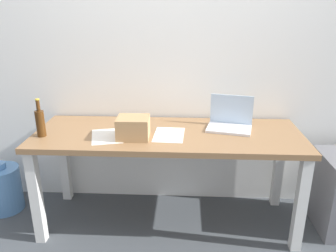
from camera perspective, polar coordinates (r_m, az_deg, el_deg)
The scene contains 10 objects.
ground_plane at distance 2.81m, azimuth 0.00°, elevation -15.65°, with size 8.00×8.00×0.00m, color #42474C.
back_wall at distance 2.71m, azimuth 0.45°, elevation 12.86°, with size 5.20×0.08×2.60m, color white.
desk at distance 2.48m, azimuth 0.00°, elevation -3.20°, with size 1.94×0.70×0.76m.
laptop_right at distance 2.56m, azimuth 10.46°, elevation 0.75°, with size 0.36×0.29×0.24m.
beer_bottle at distance 2.51m, azimuth -20.86°, elevation 0.61°, with size 0.06×0.06×0.27m.
computer_mouse at distance 2.60m, azimuth -6.70°, elevation 0.48°, with size 0.06×0.10×0.03m, color gold.
cardboard_box at distance 2.34m, azimuth -5.92°, elevation -0.29°, with size 0.22×0.19×0.15m, color tan.
paper_sheet_center at distance 2.40m, azimuth 0.17°, elevation -1.50°, with size 0.21×0.30×0.00m, color white.
paper_sheet_front_left at distance 2.41m, azimuth -10.32°, elevation -1.72°, with size 0.21×0.30×0.00m, color white.
water_cooler_jug at distance 3.15m, azimuth -26.15°, elevation -9.51°, with size 0.29×0.29×0.43m.
Camera 1 is at (0.12, -2.28, 1.63)m, focal length 35.92 mm.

